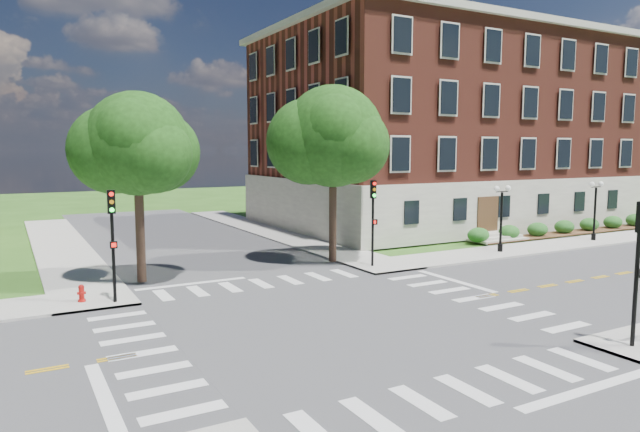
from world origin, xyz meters
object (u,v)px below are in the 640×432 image
traffic_signal_ne (373,212)px  twin_lamp_west (501,214)px  traffic_signal_nw (112,231)px  fire_hydrant (81,294)px  traffic_signal_se (638,255)px  twin_lamp_east (595,207)px

traffic_signal_ne → twin_lamp_west: (9.75, -0.14, -0.66)m
traffic_signal_nw → fire_hydrant: (-1.25, 0.75, -2.72)m
traffic_signal_ne → twin_lamp_west: bearing=-0.8°
traffic_signal_se → twin_lamp_east: 24.36m
traffic_signal_se → fire_hydrant: 21.47m
twin_lamp_west → traffic_signal_ne: bearing=179.2°
traffic_signal_nw → twin_lamp_west: bearing=2.2°
twin_lamp_east → fire_hydrant: 34.47m
fire_hydrant → traffic_signal_ne: bearing=1.2°
traffic_signal_se → twin_lamp_west: size_ratio=1.13×
traffic_signal_nw → fire_hydrant: traffic_signal_nw is taller
twin_lamp_west → twin_lamp_east: size_ratio=1.00×
traffic_signal_nw → twin_lamp_west: (23.70, 0.93, -0.66)m
traffic_signal_ne → twin_lamp_east: (19.21, -0.02, -0.66)m
traffic_signal_se → twin_lamp_east: bearing=38.3°
traffic_signal_nw → fire_hydrant: 3.09m
traffic_signal_nw → twin_lamp_east: bearing=1.8°
traffic_signal_ne → twin_lamp_west: 9.77m
fire_hydrant → twin_lamp_east: bearing=0.5°
traffic_signal_nw → traffic_signal_se: bearing=-45.0°
traffic_signal_ne → traffic_signal_nw: bearing=-175.6°
traffic_signal_ne → fire_hydrant: (-15.20, -0.32, -2.72)m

